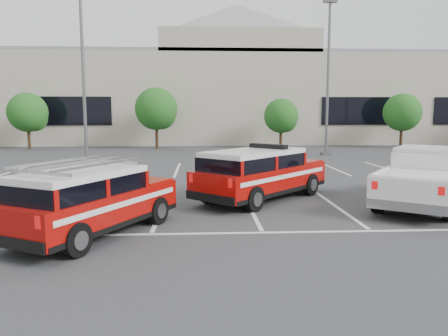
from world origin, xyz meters
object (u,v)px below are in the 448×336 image
object	(u,v)px
tree_mid_left	(157,110)
light_pole_left	(83,71)
ladder_suv	(91,205)
light_pole_mid	(328,78)
tree_mid_right	(282,117)
convention_building	(217,94)
white_pickup	(424,182)
tree_left	(29,114)
fire_chief_suv	(260,177)
tree_right	(403,114)

from	to	relation	value
tree_mid_left	light_pole_left	bearing A→B (deg)	-107.10
ladder_suv	light_pole_mid	bearing A→B (deg)	87.58
tree_mid_right	light_pole_mid	bearing A→B (deg)	-72.48
convention_building	white_pickup	size ratio (longest dim) A/B	10.10
convention_building	tree_left	bearing A→B (deg)	-146.95
convention_building	tree_mid_left	bearing A→B (deg)	-117.40
tree_mid_left	light_pole_mid	world-z (taller)	light_pole_mid
light_pole_left	white_pickup	xyz separation A→B (m)	(13.57, -11.84, -4.47)
tree_left	tree_mid_right	xyz separation A→B (m)	(20.00, -0.00, -0.27)
tree_mid_left	white_pickup	bearing A→B (deg)	-64.41
tree_mid_right	fire_chief_suv	size ratio (longest dim) A/B	0.78
ladder_suv	tree_left	bearing A→B (deg)	141.61
tree_left	light_pole_mid	bearing A→B (deg)	-15.43
convention_building	tree_left	size ratio (longest dim) A/B	13.58
white_pickup	tree_right	bearing A→B (deg)	102.23
tree_left	light_pole_left	world-z (taller)	light_pole_left
tree_mid_right	tree_right	bearing A→B (deg)	0.00
convention_building	light_pole_left	distance (m)	21.49
convention_building	fire_chief_suv	distance (m)	30.93
tree_mid_left	white_pickup	xyz separation A→B (m)	(10.48, -21.89, -2.32)
tree_left	tree_mid_left	world-z (taller)	tree_mid_left
light_pole_mid	ladder_suv	xyz separation A→B (m)	(-11.11, -18.82, -4.46)
tree_right	convention_building	bearing A→B (deg)	146.63
light_pole_left	light_pole_mid	bearing A→B (deg)	14.93
tree_mid_right	light_pole_mid	xyz separation A→B (m)	(1.91, -6.05, 2.68)
tree_right	light_pole_left	size ratio (longest dim) A/B	0.43
tree_left	tree_right	world-z (taller)	same
tree_right	tree_mid_left	bearing A→B (deg)	180.00
tree_mid_right	fire_chief_suv	world-z (taller)	tree_mid_right
light_pole_left	light_pole_mid	distance (m)	15.52
tree_mid_left	tree_mid_right	world-z (taller)	tree_mid_left
tree_mid_right	light_pole_mid	distance (m)	6.88
tree_mid_right	white_pickup	bearing A→B (deg)	-88.74
tree_mid_right	ladder_suv	world-z (taller)	tree_mid_right
fire_chief_suv	tree_left	bearing A→B (deg)	169.62
tree_right	ladder_suv	bearing A→B (deg)	-127.68
light_pole_left	fire_chief_suv	bearing A→B (deg)	-51.84
light_pole_left	fire_chief_suv	world-z (taller)	light_pole_left
convention_building	tree_mid_right	world-z (taller)	convention_building
tree_mid_left	tree_mid_right	distance (m)	10.01
fire_chief_suv	tree_right	bearing A→B (deg)	98.18
convention_building	ladder_suv	size ratio (longest dim) A/B	12.27
tree_mid_right	light_pole_left	world-z (taller)	light_pole_left
tree_mid_left	white_pickup	distance (m)	24.38
convention_building	ladder_suv	xyz separation A→B (m)	(-4.29, -34.68, -4.00)
tree_left	light_pole_mid	world-z (taller)	light_pole_mid
light_pole_mid	white_pickup	xyz separation A→B (m)	(-1.43, -15.84, -4.47)
tree_mid_right	light_pole_left	distance (m)	16.72
tree_left	tree_right	distance (m)	30.00
tree_left	tree_right	bearing A→B (deg)	0.00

